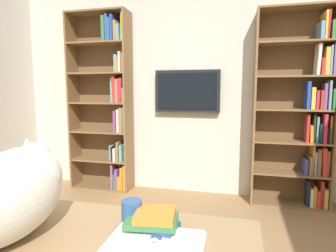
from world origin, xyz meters
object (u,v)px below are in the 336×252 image
(open_binder, at_px, (155,242))
(cat, at_px, (9,191))
(bookshelf_right, at_px, (108,103))
(bookshelf_left, at_px, (303,112))
(coffee_mug, at_px, (132,213))
(wall_mounted_tv, at_px, (187,91))
(desk_book_stack, at_px, (154,221))

(open_binder, bearing_deg, cat, 6.90)
(bookshelf_right, xyz_separation_m, open_binder, (-1.33, 2.41, -0.36))
(bookshelf_left, bearing_deg, coffee_mug, 65.34)
(bookshelf_left, xyz_separation_m, bookshelf_right, (2.25, 0.00, 0.08))
(wall_mounted_tv, xyz_separation_m, cat, (0.18, 2.56, -0.34))
(wall_mounted_tv, height_order, open_binder, wall_mounted_tv)
(bookshelf_left, relative_size, cat, 3.38)
(coffee_mug, distance_m, desk_book_stack, 0.11)
(bookshelf_right, height_order, open_binder, bookshelf_right)
(bookshelf_right, distance_m, open_binder, 2.77)
(wall_mounted_tv, xyz_separation_m, open_binder, (-0.34, 2.49, -0.50))
(bookshelf_right, height_order, desk_book_stack, bookshelf_right)
(open_binder, bearing_deg, bookshelf_left, -110.90)
(wall_mounted_tv, distance_m, open_binder, 2.56)
(bookshelf_left, height_order, bookshelf_right, bookshelf_right)
(bookshelf_left, xyz_separation_m, open_binder, (0.92, 2.41, -0.28))
(open_binder, distance_m, coffee_mug, 0.18)
(bookshelf_right, bearing_deg, desk_book_stack, 119.26)
(cat, xyz_separation_m, open_binder, (-0.52, -0.06, -0.16))
(bookshelf_left, height_order, coffee_mug, bookshelf_left)
(cat, bearing_deg, open_binder, -173.10)
(wall_mounted_tv, bearing_deg, cat, 85.95)
(desk_book_stack, bearing_deg, bookshelf_right, -60.74)
(coffee_mug, xyz_separation_m, desk_book_stack, (-0.10, 0.03, -0.01))
(wall_mounted_tv, bearing_deg, desk_book_stack, 97.37)
(bookshelf_left, distance_m, desk_book_stack, 2.52)
(desk_book_stack, bearing_deg, bookshelf_left, -112.25)
(bookshelf_right, xyz_separation_m, wall_mounted_tv, (-0.99, -0.09, 0.14))
(coffee_mug, relative_size, desk_book_stack, 0.47)
(bookshelf_right, height_order, wall_mounted_tv, bookshelf_right)
(coffee_mug, bearing_deg, desk_book_stack, 160.75)
(wall_mounted_tv, relative_size, coffee_mug, 8.03)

